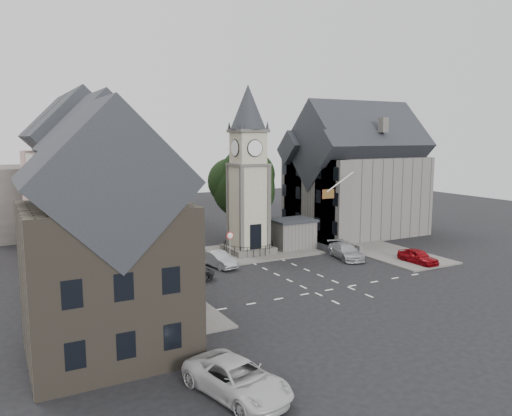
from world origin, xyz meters
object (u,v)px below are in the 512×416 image
clock_tower (248,171)px  pedestrian (313,236)px  car_east_red (418,256)px  car_west_blue (177,298)px  stone_shelter (292,234)px

clock_tower → pedestrian: bearing=5.6°
clock_tower → car_east_red: 17.56m
car_west_blue → car_east_red: size_ratio=0.98×
clock_tower → stone_shelter: clock_tower is taller
car_west_blue → car_east_red: (23.00, 0.75, 0.02)m
stone_shelter → car_east_red: size_ratio=1.08×
car_west_blue → clock_tower: bearing=-23.5°
clock_tower → car_east_red: clock_tower is taller
stone_shelter → pedestrian: 3.71m
stone_shelter → pedestrian: stone_shelter is taller
stone_shelter → car_west_blue: (-16.30, -11.25, -0.89)m
clock_tower → car_west_blue: clock_tower is taller
stone_shelter → clock_tower: bearing=174.2°
clock_tower → car_east_red: bearing=-43.7°
car_west_blue → car_east_red: car_east_red is taller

